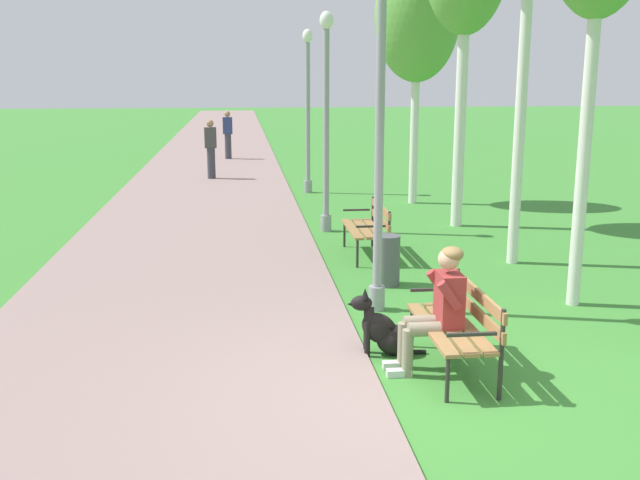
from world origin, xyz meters
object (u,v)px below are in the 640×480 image
lamp_post_near (380,132)px  park_bench_mid (369,225)px  park_bench_near (459,321)px  person_seated_on_near_bench (438,304)px  lamp_post_mid (326,120)px  pedestrian_distant (211,149)px  lamp_post_far (308,110)px  pedestrian_further_distant (228,135)px  dog_black (384,331)px  litter_bin (387,260)px  birch_tree_fifth (417,17)px

lamp_post_near → park_bench_mid: bearing=82.0°
park_bench_mid → park_bench_near: bearing=-89.4°
park_bench_mid → person_seated_on_near_bench: person_seated_on_near_bench is taller
lamp_post_mid → pedestrian_distant: lamp_post_mid is taller
lamp_post_far → pedestrian_further_distant: 7.78m
dog_black → litter_bin: size_ratio=1.19×
park_bench_near → person_seated_on_near_bench: 0.27m
park_bench_near → pedestrian_distant: size_ratio=0.91×
dog_black → litter_bin: dog_black is taller
person_seated_on_near_bench → lamp_post_near: (-0.22, 1.97, 1.50)m
person_seated_on_near_bench → lamp_post_mid: size_ratio=0.32×
pedestrian_distant → pedestrian_further_distant: size_ratio=1.00×
park_bench_mid → lamp_post_near: (-0.38, -2.73, 1.67)m
park_bench_near → lamp_post_mid: (-0.51, 6.73, 1.53)m
lamp_post_near → pedestrian_further_distant: bearing=96.8°
person_seated_on_near_bench → pedestrian_distant: pedestrian_distant is taller
lamp_post_near → lamp_post_mid: 4.73m
pedestrian_further_distant → dog_black: bearing=-84.3°
park_bench_mid → dog_black: size_ratio=1.80×
lamp_post_mid → dog_black: bearing=-91.2°
lamp_post_mid → birch_tree_fifth: 4.19m
birch_tree_fifth → pedestrian_distant: (-4.65, 4.29, -3.21)m
person_seated_on_near_bench → park_bench_near: bearing=-6.6°
dog_black → litter_bin: (0.54, 2.56, 0.09)m
park_bench_near → pedestrian_further_distant: 18.91m
pedestrian_distant → lamp_post_mid: bearing=-71.9°
pedestrian_further_distant → person_seated_on_near_bench: bearing=-83.2°
park_bench_near → pedestrian_distant: bearing=101.6°
park_bench_near → pedestrian_further_distant: (-2.44, 18.75, 0.33)m
lamp_post_mid → park_bench_near: bearing=-85.7°
lamp_post_far → pedestrian_further_distant: bearing=105.3°
lamp_post_far → lamp_post_near: bearing=-90.1°
lamp_post_mid → litter_bin: (0.41, -3.66, -1.69)m
pedestrian_distant → pedestrian_further_distant: 4.90m
park_bench_mid → dog_black: (-0.59, -4.22, -0.25)m
lamp_post_mid → litter_bin: 4.05m
dog_black → lamp_post_mid: 6.47m
lamp_post_near → pedestrian_further_distant: 16.93m
lamp_post_near → pedestrian_distant: (-2.42, 11.88, -1.34)m
lamp_post_mid → pedestrian_further_distant: bearing=99.2°
lamp_post_far → person_seated_on_near_bench: bearing=-89.0°
birch_tree_fifth → pedestrian_further_distant: birch_tree_fifth is taller
lamp_post_near → litter_bin: lamp_post_near is taller
person_seated_on_near_bench → dog_black: 0.77m
pedestrian_distant → pedestrian_further_distant: same height
lamp_post_mid → lamp_post_far: lamp_post_mid is taller
park_bench_mid → lamp_post_near: lamp_post_near is taller
park_bench_mid → lamp_post_mid: (-0.46, 2.00, 1.53)m
birch_tree_fifth → pedestrian_distant: 7.10m
litter_bin → lamp_post_mid: bearing=96.4°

